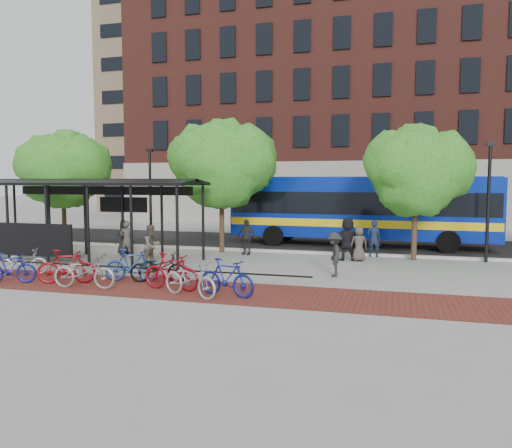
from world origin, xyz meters
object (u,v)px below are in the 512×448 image
(bike_7, at_px, (132,265))
(bike_9, at_px, (171,272))
(tree_c, at_px, (418,168))
(pedestrian_6, at_px, (359,244))
(bike_6, at_px, (84,272))
(bike_2, at_px, (22,262))
(bike_3, at_px, (10,268))
(pedestrian_1, at_px, (127,239))
(tree_a, at_px, (65,167))
(tree_b, at_px, (224,161))
(pedestrian_0, at_px, (124,238))
(pedestrian_7, at_px, (374,238))
(bus, at_px, (360,206))
(bike_11, at_px, (227,278))
(bike_5, at_px, (66,267))
(lamp_post_left, at_px, (150,195))
(pedestrian_9, at_px, (334,255))
(bike_10, at_px, (190,279))
(lamp_post_right, at_px, (488,199))
(bus_shelter, at_px, (83,192))
(pedestrian_4, at_px, (246,237))
(pedestrian_8, at_px, (152,245))
(bike_8, at_px, (158,268))
(pedestrian_5, at_px, (347,239))

(bike_7, height_order, bike_9, bike_9)
(tree_c, distance_m, pedestrian_6, 4.20)
(pedestrian_6, bearing_deg, bike_6, 26.42)
(bike_2, height_order, bike_6, bike_6)
(bike_3, bearing_deg, pedestrian_1, -30.23)
(bike_7, bearing_deg, bike_9, -127.66)
(bike_7, bearing_deg, tree_a, 35.24)
(tree_b, height_order, bike_7, tree_b)
(pedestrian_0, bearing_deg, tree_b, -7.41)
(tree_a, xyz_separation_m, pedestrian_6, (15.58, -1.04, -3.47))
(tree_c, bearing_deg, pedestrian_7, 166.26)
(tree_c, distance_m, bus, 5.40)
(bike_11, bearing_deg, bike_6, 105.92)
(bike_5, bearing_deg, lamp_post_left, -12.56)
(bike_2, height_order, pedestrian_0, pedestrian_0)
(bike_7, bearing_deg, pedestrian_9, -79.56)
(bike_10, height_order, pedestrian_6, pedestrian_6)
(lamp_post_right, height_order, pedestrian_9, lamp_post_right)
(bus_shelter, xyz_separation_m, tree_a, (-3.77, 3.83, 1.24))
(bike_3, bearing_deg, bike_5, -97.38)
(lamp_post_right, height_order, pedestrian_4, lamp_post_right)
(bike_7, xyz_separation_m, bike_9, (1.95, -0.93, 0.03))
(bike_9, xyz_separation_m, pedestrian_1, (-4.89, 5.66, 0.25))
(bike_2, bearing_deg, bike_10, -126.54)
(tree_c, relative_size, pedestrian_8, 3.47)
(bike_6, height_order, pedestrian_9, pedestrian_9)
(bike_6, bearing_deg, bike_8, -57.22)
(bike_6, height_order, bike_10, bike_6)
(bus, xyz_separation_m, bike_10, (-4.08, -13.46, -1.59))
(pedestrian_7, bearing_deg, bike_3, 32.62)
(bus, xyz_separation_m, pedestrian_1, (-9.92, -7.13, -1.29))
(bus_shelter, xyz_separation_m, pedestrian_0, (0.98, 1.67, -2.17))
(bike_6, bearing_deg, lamp_post_left, 8.84)
(tree_c, distance_m, pedestrian_7, 3.72)
(bike_3, bearing_deg, bike_10, -113.33)
(bus_shelter, height_order, pedestrian_5, bus_shelter)
(pedestrian_1, bearing_deg, tree_c, -176.19)
(lamp_post_left, bearing_deg, bike_10, -56.56)
(bus, bearing_deg, bus_shelter, -142.61)
(bike_3, bearing_deg, bike_8, -94.60)
(tree_a, bearing_deg, bike_7, -42.64)
(bike_11, distance_m, pedestrian_5, 8.42)
(pedestrian_0, bearing_deg, bike_11, -76.38)
(tree_c, xyz_separation_m, pedestrian_0, (-13.24, -2.16, -3.23))
(bike_6, bearing_deg, bike_2, 62.20)
(bus, xyz_separation_m, bike_7, (-6.97, -11.86, -1.56))
(bike_6, xyz_separation_m, pedestrian_7, (8.78, 9.52, 0.30))
(bike_5, distance_m, pedestrian_9, 9.42)
(tree_a, xyz_separation_m, bike_8, (9.27, -7.56, -3.72))
(bike_3, bearing_deg, bike_7, -91.51)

